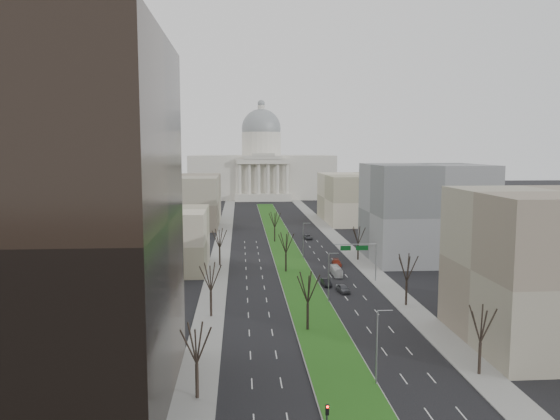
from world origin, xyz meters
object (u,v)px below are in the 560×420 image
car_grey_near (343,289)px  box_van (336,271)px  car_red (337,263)px  car_grey_far (308,237)px  car_black (326,282)px

car_grey_near → box_van: 14.25m
car_red → box_van: 10.27m
car_red → box_van: size_ratio=0.67×
car_grey_far → box_van: size_ratio=0.68×
car_black → car_grey_far: bearing=81.7°
car_grey_far → box_van: 48.65m
car_grey_near → car_black: car_grey_near is taller
car_grey_near → car_black: bearing=104.4°
car_black → car_red: car_black is taller
car_grey_near → car_grey_far: car_grey_near is taller
car_red → box_van: box_van is taller
car_black → car_grey_far: (3.37, 57.44, -0.03)m
car_grey_near → car_red: (3.07, 24.30, -0.06)m
car_grey_near → car_grey_far: 62.85m
car_grey_near → car_red: car_grey_near is taller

